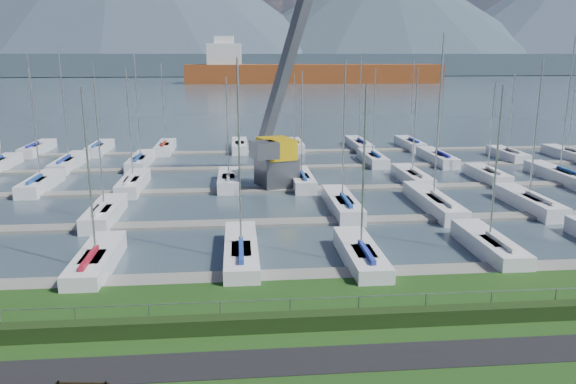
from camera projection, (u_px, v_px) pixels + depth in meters
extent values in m
cube|color=black|center=(324.00, 360.00, 21.54)|extent=(160.00, 2.00, 0.04)
cube|color=#3C4D58|center=(242.00, 80.00, 276.03)|extent=(800.00, 540.00, 0.20)
cube|color=black|center=(314.00, 321.00, 23.98)|extent=(80.00, 0.70, 0.70)
cylinder|color=gray|center=(313.00, 298.00, 24.16)|extent=(80.00, 0.04, 0.04)
cube|color=#41515F|center=(241.00, 64.00, 342.22)|extent=(900.00, 80.00, 12.00)
cone|color=#3C4C59|center=(385.00, 12.00, 420.67)|extent=(300.00, 300.00, 85.00)
cube|color=slate|center=(298.00, 276.00, 30.30)|extent=(90.00, 1.60, 0.25)
cube|color=slate|center=(283.00, 223.00, 39.97)|extent=(90.00, 1.60, 0.25)
cube|color=slate|center=(274.00, 190.00, 49.65)|extent=(90.00, 1.60, 0.25)
cube|color=gray|center=(267.00, 168.00, 59.32)|extent=(90.00, 1.60, 0.25)
cube|color=slate|center=(263.00, 152.00, 68.99)|extent=(90.00, 1.60, 0.25)
cube|color=black|center=(83.00, 384.00, 18.71)|extent=(1.79, 0.25, 0.08)
cube|color=#56585D|center=(277.00, 171.00, 50.53)|extent=(4.06, 4.06, 2.60)
cube|color=gold|center=(277.00, 148.00, 50.03)|extent=(3.56, 4.06, 1.80)
cube|color=#5A5B61|center=(292.00, 45.00, 52.40)|extent=(6.29, 10.31, 19.89)
cube|color=slate|center=(264.00, 150.00, 47.94)|extent=(2.60, 2.73, 1.40)
cube|color=brown|center=(314.00, 76.00, 240.02)|extent=(108.43, 20.95, 10.00)
cube|color=silver|center=(225.00, 58.00, 235.89)|extent=(14.38, 14.38, 12.00)
cube|color=silver|center=(224.00, 41.00, 234.23)|extent=(8.22, 8.22, 4.00)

